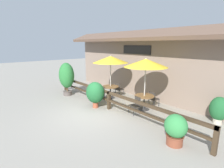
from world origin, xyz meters
The scene contains 15 objects.
ground_plane centered at (0.00, 0.00, 0.00)m, with size 60.00×60.00×0.00m, color gray.
building_facade centered at (0.00, 4.10, 2.17)m, with size 14.28×1.49×4.23m.
patio_railing centered at (0.00, 1.05, 0.70)m, with size 10.40×0.14×0.95m.
patio_umbrella_near centered at (-1.47, 2.38, 2.44)m, with size 2.18×2.18×2.69m.
dining_table_near centered at (-1.47, 2.38, 0.61)m, with size 1.01×1.01×0.77m.
chair_near_streetside centered at (-1.50, 1.66, 0.47)m, with size 0.47×0.47×0.84m.
chair_near_wallside centered at (-1.47, 3.10, 0.47)m, with size 0.45×0.45×0.84m.
patio_umbrella_middle centered at (1.23, 2.41, 2.44)m, with size 2.18×2.18×2.69m.
dining_table_middle centered at (1.23, 2.41, 0.61)m, with size 1.01×1.01×0.77m.
chair_middle_streetside centered at (1.31, 1.66, 0.47)m, with size 0.48×0.48×0.84m.
chair_middle_wallside centered at (1.25, 3.16, 0.47)m, with size 0.44×0.44×0.84m.
potted_plant_small_flowering centered at (-0.65, 0.64, 0.82)m, with size 1.05×0.94×1.41m.
potted_plant_tall_tropical centered at (4.03, 0.64, 0.58)m, with size 0.78×0.70×1.09m.
potted_plant_corner_fern centered at (-3.78, 0.55, 1.28)m, with size 1.07×0.96×2.18m.
potted_plant_broad_leaf centered at (4.35, 3.55, 0.64)m, with size 0.77×0.69×1.19m.
Camera 1 is at (6.75, -4.44, 3.36)m, focal length 28.00 mm.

